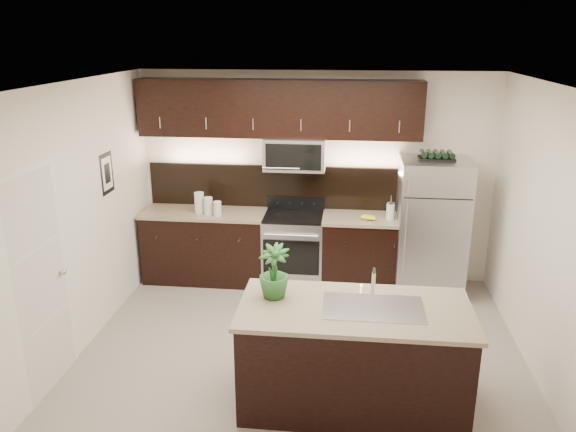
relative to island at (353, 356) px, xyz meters
The scene contains 12 objects.
ground 1.04m from the island, 123.89° to the left, with size 4.50×4.50×0.00m, color gray.
room_walls 1.56m from the island, 130.60° to the left, with size 4.52×4.02×2.71m.
counter_run 2.65m from the island, 111.59° to the left, with size 3.51×0.65×0.94m.
upper_fixtures 3.24m from the island, 109.97° to the left, with size 3.49×0.40×1.66m.
island is the anchor object (origin of this frame).
sink_faucet 0.51m from the island, ahead, with size 0.84×0.50×0.28m.
refrigerator 2.60m from the island, 68.74° to the left, with size 0.82×0.74×1.70m, color #B2B2B7.
wine_rack 2.88m from the island, 68.74° to the left, with size 0.42×0.26×0.10m.
plant 1.00m from the island, behind, with size 0.27×0.27×0.47m, color #245722.
canisters 3.08m from the island, 128.40° to the left, with size 0.37×0.23×0.27m.
french_press 2.52m from the island, 79.82° to the left, with size 0.10×0.10×0.30m.
bananas 2.44m from the island, 87.04° to the left, with size 0.19×0.15×0.06m, color yellow.
Camera 1 is at (0.43, -5.04, 3.12)m, focal length 35.00 mm.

